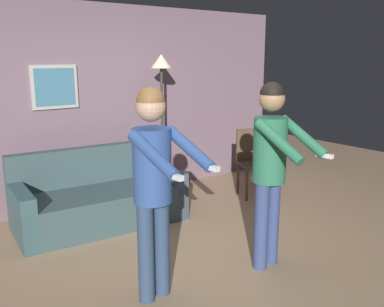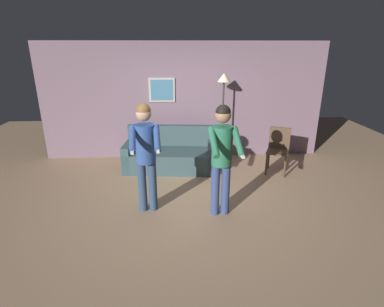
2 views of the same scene
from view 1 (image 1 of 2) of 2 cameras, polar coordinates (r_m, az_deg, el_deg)
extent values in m
plane|color=tan|center=(4.27, 0.51, -14.10)|extent=(12.00, 12.00, 0.00)
cube|color=slate|center=(5.76, -13.30, 6.19)|extent=(6.40, 0.06, 2.60)
cube|color=#B7B2A8|center=(5.51, -17.85, 8.45)|extent=(0.57, 0.02, 0.53)
cube|color=teal|center=(5.50, -17.80, 8.44)|extent=(0.49, 0.01, 0.45)
cube|color=#384D50|center=(5.15, -12.07, -7.03)|extent=(1.97, 1.02, 0.42)
cube|color=#384D50|center=(5.34, -13.62, -1.49)|extent=(1.90, 0.31, 0.45)
cube|color=#345255|center=(4.92, -21.74, -7.68)|extent=(0.24, 0.86, 0.58)
cube|color=#3C4957|center=(5.46, -3.50, -4.71)|extent=(0.24, 0.86, 0.58)
cylinder|color=#332D28|center=(6.09, -3.83, -5.55)|extent=(0.28, 0.28, 0.02)
cylinder|color=#332D28|center=(5.87, -3.96, 2.71)|extent=(0.04, 0.04, 1.76)
cone|color=#F9EAB7|center=(5.78, -4.12, 12.19)|extent=(0.28, 0.28, 0.18)
cylinder|color=navy|center=(3.50, -6.16, -13.08)|extent=(0.13, 0.13, 0.82)
cylinder|color=navy|center=(3.59, -4.07, -12.36)|extent=(0.13, 0.13, 0.82)
cylinder|color=#2D4C8C|center=(3.30, -5.35, -1.63)|extent=(0.30, 0.30, 0.58)
sphere|color=tan|center=(3.22, -5.52, 6.24)|extent=(0.23, 0.23, 0.23)
sphere|color=brown|center=(3.21, -5.53, 6.95)|extent=(0.22, 0.22, 0.22)
cylinder|color=#2D4C8C|center=(2.98, -5.27, -0.16)|extent=(0.14, 0.51, 0.30)
cube|color=white|center=(2.83, -2.33, -3.08)|extent=(0.05, 0.15, 0.04)
cylinder|color=#2D4C8C|center=(3.20, -0.43, 0.78)|extent=(0.14, 0.51, 0.30)
cube|color=white|center=(3.06, 2.53, -1.88)|extent=(0.05, 0.15, 0.04)
cylinder|color=navy|center=(4.03, 9.21, -9.55)|extent=(0.13, 0.13, 0.83)
cylinder|color=navy|center=(4.15, 10.63, -8.95)|extent=(0.13, 0.13, 0.83)
cylinder|color=#286B4C|center=(3.88, 10.34, 0.47)|extent=(0.30, 0.30, 0.59)
sphere|color=#9E7556|center=(3.81, 10.61, 7.19)|extent=(0.23, 0.23, 0.23)
sphere|color=black|center=(3.80, 10.64, 7.79)|extent=(0.22, 0.22, 0.22)
cylinder|color=#286B4C|center=(3.59, 11.52, 1.57)|extent=(0.12, 0.50, 0.34)
cylinder|color=#286B4C|center=(3.86, 14.58, 2.21)|extent=(0.12, 0.50, 0.34)
cube|color=white|center=(3.77, 17.27, -0.24)|extent=(0.05, 0.15, 0.04)
cylinder|color=#4C3828|center=(5.87, 7.31, -4.19)|extent=(0.04, 0.04, 0.45)
cylinder|color=#4C3828|center=(6.00, 10.54, -3.91)|extent=(0.04, 0.04, 0.45)
cylinder|color=#4C3828|center=(6.19, 6.14, -3.24)|extent=(0.04, 0.04, 0.45)
cylinder|color=#4C3828|center=(6.32, 9.23, -3.00)|extent=(0.04, 0.04, 0.45)
cube|color=#4C3828|center=(6.03, 8.38, -1.39)|extent=(0.56, 0.56, 0.03)
cube|color=#4C3828|center=(6.15, 7.80, 1.21)|extent=(0.40, 0.20, 0.45)
camera|label=2|loc=(2.72, 91.41, 11.58)|focal=28.00mm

